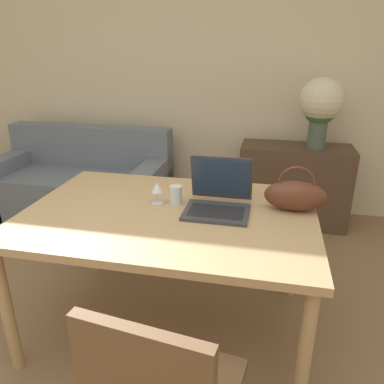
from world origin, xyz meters
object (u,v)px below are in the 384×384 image
laptop (219,196)px  handbag (295,195)px  drinking_glass (176,195)px  flower_vase (321,105)px  couch (83,184)px  wine_glass (157,189)px

laptop → handbag: bearing=8.0°
drinking_glass → flower_vase: 1.72m
couch → flower_vase: size_ratio=2.82×
laptop → drinking_glass: laptop is taller
handbag → drinking_glass: bearing=-175.5°
drinking_glass → wine_glass: size_ratio=0.84×
couch → wine_glass: bearing=-48.0°
laptop → wine_glass: bearing=-177.8°
laptop → handbag: laptop is taller
wine_glass → flower_vase: size_ratio=0.21×
couch → wine_glass: (1.19, -1.33, 0.55)m
couch → flower_vase: flower_vase is taller
couch → handbag: (1.93, -1.26, 0.55)m
drinking_glass → wine_glass: bearing=-169.2°
couch → laptop: bearing=-40.6°
wine_glass → flower_vase: (0.97, 1.47, 0.27)m
drinking_glass → wine_glass: (-0.10, -0.02, 0.03)m
couch → handbag: 2.36m
couch → handbag: size_ratio=5.22×
laptop → handbag: (0.39, 0.06, 0.01)m
laptop → drinking_glass: bearing=178.5°
laptop → wine_glass: laptop is taller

